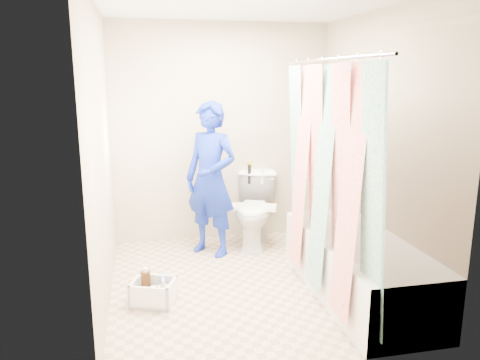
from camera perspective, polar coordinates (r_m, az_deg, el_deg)
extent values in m
plane|color=tan|center=(4.32, 0.98, -12.43)|extent=(2.60, 2.60, 0.00)
cube|color=white|center=(3.96, 1.12, 20.89)|extent=(2.40, 2.60, 0.02)
cube|color=#B5AD8B|center=(5.23, -2.20, 5.70)|extent=(2.40, 0.02, 2.40)
cube|color=#B5AD8B|center=(2.74, 7.22, -0.81)|extent=(2.40, 0.02, 2.40)
cube|color=#B5AD8B|center=(3.88, -16.52, 2.74)|extent=(0.02, 2.60, 2.40)
cube|color=#B5AD8B|center=(4.39, 16.51, 3.85)|extent=(0.02, 2.60, 2.40)
cube|color=silver|center=(4.12, 14.16, -10.32)|extent=(0.70, 1.75, 0.50)
cube|color=white|center=(4.05, 14.32, -7.58)|extent=(0.58, 1.63, 0.06)
cylinder|color=silver|center=(3.67, 10.85, 14.26)|extent=(0.02, 1.90, 0.02)
cube|color=white|center=(3.76, 10.26, -0.04)|extent=(0.06, 1.75, 1.80)
imported|color=white|center=(5.13, 1.82, -3.66)|extent=(0.66, 0.87, 0.78)
cube|color=white|center=(5.00, 1.69, -3.31)|extent=(0.52, 0.35, 0.04)
cylinder|color=black|center=(5.26, 1.15, 0.78)|extent=(0.04, 0.04, 0.23)
cylinder|color=gold|center=(5.23, 1.16, 2.12)|extent=(0.06, 0.06, 0.03)
cylinder|color=white|center=(5.25, 2.74, 0.52)|extent=(0.03, 0.03, 0.19)
imported|color=#1042A2|center=(4.79, -3.58, 0.08)|extent=(0.68, 0.67, 1.59)
cube|color=white|center=(4.03, -10.45, -14.38)|extent=(0.41, 0.37, 0.03)
cube|color=white|center=(4.04, -12.64, -13.06)|extent=(0.12, 0.26, 0.20)
cube|color=white|center=(3.94, -8.30, -13.54)|extent=(0.12, 0.26, 0.20)
cube|color=white|center=(3.89, -11.11, -14.07)|extent=(0.32, 0.14, 0.20)
cube|color=white|center=(4.09, -9.92, -12.58)|extent=(0.32, 0.14, 0.20)
cylinder|color=#42250D|center=(4.03, -11.38, -12.35)|extent=(0.08, 0.08, 0.22)
cylinder|color=white|center=(4.00, -9.32, -12.64)|extent=(0.07, 0.07, 0.20)
cylinder|color=beige|center=(3.93, -10.46, -13.61)|extent=(0.05, 0.05, 0.14)
cylinder|color=#42250D|center=(3.97, -11.90, -14.02)|extent=(0.07, 0.07, 0.07)
cylinder|color=gold|center=(3.96, -11.93, -13.50)|extent=(0.07, 0.07, 0.01)
imported|color=white|center=(3.91, -9.31, -13.22)|extent=(0.10, 0.10, 0.21)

